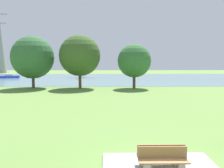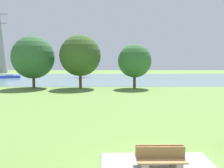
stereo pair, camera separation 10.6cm
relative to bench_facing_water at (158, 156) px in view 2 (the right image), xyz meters
name	(u,v)px [view 2 (the right image)]	position (x,y,z in m)	size (l,w,h in m)	color
ground_plane	(124,93)	(0.00, 21.73, -0.47)	(160.00, 160.00, 0.00)	olive
bench_facing_water	(158,156)	(0.00, 0.00, 0.00)	(1.80, 0.48, 0.89)	#A59583
bench_facing_inland	(161,162)	(0.00, -0.54, 0.00)	(1.80, 0.48, 0.89)	#A59583
water_surface	(117,78)	(0.00, 49.73, -0.46)	(140.00, 40.00, 0.02)	slate
sailboat_blue	(10,76)	(-25.92, 50.51, -0.01)	(5.03, 2.96, 6.32)	blue
tree_mid_shore	(33,57)	(-13.38, 28.40, 4.20)	(6.47, 6.47, 7.91)	brown
tree_west_near	(80,56)	(-6.19, 28.01, 4.46)	(6.21, 6.21, 8.04)	brown
tree_west_far	(135,61)	(2.00, 27.64, 3.66)	(5.01, 5.01, 6.65)	brown
electricity_pylon	(0,37)	(-39.23, 76.25, 12.03)	(6.40, 4.40, 24.97)	gray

